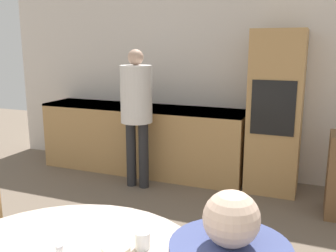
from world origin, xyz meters
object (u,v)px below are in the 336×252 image
at_px(oven_unit, 275,112).
at_px(cup, 143,240).
at_px(bowl_far, 116,251).
at_px(person_standing, 136,104).

relative_size(oven_unit, cup, 22.51).
relative_size(cup, bowl_far, 0.61).
relative_size(oven_unit, person_standing, 1.13).
bearing_deg(person_standing, oven_unit, 19.27).
xyz_separation_m(person_standing, cup, (1.24, -2.40, -0.25)).
height_order(oven_unit, cup, oven_unit).
xyz_separation_m(oven_unit, person_standing, (-1.53, -0.53, 0.08)).
bearing_deg(person_standing, bowl_far, -65.35).
bearing_deg(cup, oven_unit, 84.35).
bearing_deg(oven_unit, bowl_far, -97.04).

